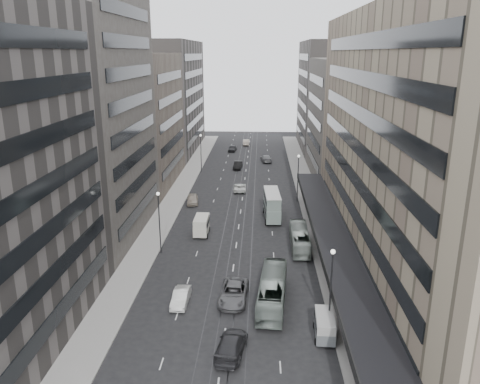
% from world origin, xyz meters
% --- Properties ---
extents(ground, '(220.00, 220.00, 0.00)m').
position_xyz_m(ground, '(0.00, 0.00, 0.00)').
color(ground, black).
rests_on(ground, ground).
extents(sidewalk_right, '(4.00, 125.00, 0.15)m').
position_xyz_m(sidewalk_right, '(12.00, 37.50, 0.07)').
color(sidewalk_right, gray).
rests_on(sidewalk_right, ground).
extents(sidewalk_left, '(4.00, 125.00, 0.15)m').
position_xyz_m(sidewalk_left, '(-12.00, 37.50, 0.07)').
color(sidewalk_left, gray).
rests_on(sidewalk_left, ground).
extents(department_store, '(19.20, 60.00, 30.00)m').
position_xyz_m(department_store, '(21.45, 8.00, 14.95)').
color(department_store, gray).
rests_on(department_store, ground).
extents(building_right_mid, '(15.00, 28.00, 24.00)m').
position_xyz_m(building_right_mid, '(21.50, 52.00, 12.00)').
color(building_right_mid, '#45403C').
rests_on(building_right_mid, ground).
extents(building_right_far, '(15.00, 32.00, 28.00)m').
position_xyz_m(building_right_far, '(21.50, 82.00, 14.00)').
color(building_right_far, '#5A5551').
rests_on(building_right_far, ground).
extents(building_left_b, '(15.00, 26.00, 34.00)m').
position_xyz_m(building_left_b, '(-21.50, 19.00, 17.00)').
color(building_left_b, '#45403C').
rests_on(building_left_b, ground).
extents(building_left_c, '(15.00, 28.00, 25.00)m').
position_xyz_m(building_left_c, '(-21.50, 46.00, 12.50)').
color(building_left_c, '#6C6154').
rests_on(building_left_c, ground).
extents(building_left_d, '(15.00, 38.00, 28.00)m').
position_xyz_m(building_left_d, '(-21.50, 79.00, 14.00)').
color(building_left_d, '#5A5551').
rests_on(building_left_d, ground).
extents(lamp_right_near, '(0.44, 0.44, 8.32)m').
position_xyz_m(lamp_right_near, '(9.70, -5.00, 5.20)').
color(lamp_right_near, '#262628').
rests_on(lamp_right_near, ground).
extents(lamp_right_far, '(0.44, 0.44, 8.32)m').
position_xyz_m(lamp_right_far, '(9.70, 35.00, 5.20)').
color(lamp_right_far, '#262628').
rests_on(lamp_right_far, ground).
extents(lamp_left_near, '(0.44, 0.44, 8.32)m').
position_xyz_m(lamp_left_near, '(-9.70, 12.00, 5.20)').
color(lamp_left_near, '#262628').
rests_on(lamp_left_near, ground).
extents(lamp_left_far, '(0.44, 0.44, 8.32)m').
position_xyz_m(lamp_left_far, '(-9.70, 55.00, 5.20)').
color(lamp_left_far, '#262628').
rests_on(lamp_left_far, ground).
extents(bus_near, '(3.51, 11.17, 3.06)m').
position_xyz_m(bus_near, '(4.54, -0.21, 1.53)').
color(bus_near, gray).
rests_on(bus_near, ground).
extents(bus_far, '(2.33, 9.64, 2.68)m').
position_xyz_m(bus_far, '(8.50, 14.44, 1.34)').
color(bus_far, '#909B93').
rests_on(bus_far, ground).
extents(double_decker, '(2.80, 8.03, 4.33)m').
position_xyz_m(double_decker, '(5.05, 25.80, 2.34)').
color(double_decker, slate).
rests_on(double_decker, ground).
extents(vw_microbus, '(2.03, 4.12, 2.18)m').
position_xyz_m(vw_microbus, '(9.20, -5.94, 1.21)').
color(vw_microbus, slate).
rests_on(vw_microbus, ground).
extents(panel_van, '(2.11, 4.26, 2.68)m').
position_xyz_m(panel_van, '(-5.16, 18.58, 1.48)').
color(panel_van, beige).
rests_on(panel_van, ground).
extents(sedan_1, '(1.62, 4.45, 1.46)m').
position_xyz_m(sedan_1, '(-4.97, -0.62, 0.73)').
color(sedan_1, white).
rests_on(sedan_1, ground).
extents(sedan_2, '(3.23, 6.35, 1.72)m').
position_xyz_m(sedan_2, '(0.49, 0.28, 0.86)').
color(sedan_2, '#5A5A5D').
rests_on(sedan_2, ground).
extents(sedan_3, '(3.03, 5.88, 1.63)m').
position_xyz_m(sedan_3, '(0.79, -8.78, 0.82)').
color(sedan_3, '#252527').
rests_on(sedan_3, ground).
extents(sedan_4, '(2.44, 4.90, 1.60)m').
position_xyz_m(sedan_4, '(-8.50, 32.90, 0.80)').
color(sedan_4, gray).
rests_on(sedan_4, ground).
extents(sedan_5, '(2.08, 5.02, 1.61)m').
position_xyz_m(sedan_5, '(-1.87, 58.59, 0.81)').
color(sedan_5, black).
rests_on(sedan_5, ground).
extents(sedan_6, '(2.42, 5.02, 1.38)m').
position_xyz_m(sedan_6, '(-0.64, 40.91, 0.69)').
color(sedan_6, white).
rests_on(sedan_6, ground).
extents(sedan_7, '(2.99, 5.80, 1.61)m').
position_xyz_m(sedan_7, '(4.53, 65.81, 0.81)').
color(sedan_7, slate).
rests_on(sedan_7, ground).
extents(sedan_8, '(2.26, 4.79, 1.58)m').
position_xyz_m(sedan_8, '(-4.26, 77.72, 0.79)').
color(sedan_8, black).
rests_on(sedan_8, ground).
extents(sedan_9, '(1.74, 4.93, 1.62)m').
position_xyz_m(sedan_9, '(-0.85, 86.64, 0.81)').
color(sedan_9, '#A39887').
rests_on(sedan_9, ground).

